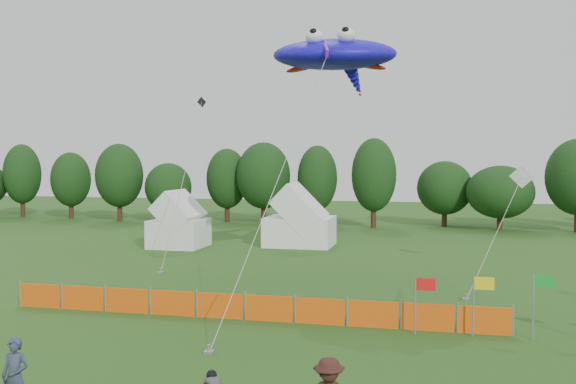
% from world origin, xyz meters
% --- Properties ---
extents(treeline, '(104.57, 8.78, 8.36)m').
position_xyz_m(treeline, '(1.61, 44.93, 4.18)').
color(treeline, '#382314').
rests_on(treeline, ground).
extents(tent_left, '(3.66, 3.66, 3.23)m').
position_xyz_m(tent_left, '(-13.16, 28.04, 1.63)').
color(tent_left, white).
rests_on(tent_left, ground).
extents(tent_right, '(4.83, 3.87, 3.41)m').
position_xyz_m(tent_right, '(-4.96, 30.68, 1.72)').
color(tent_right, white).
rests_on(tent_right, ground).
extents(barrier_fence, '(19.90, 0.06, 1.00)m').
position_xyz_m(barrier_fence, '(-2.57, 9.42, 0.50)').
color(barrier_fence, '#E1520C').
rests_on(barrier_fence, ground).
extents(flag_row, '(10.73, 0.70, 2.26)m').
position_xyz_m(flag_row, '(9.15, 9.05, 1.43)').
color(flag_row, gray).
rests_on(flag_row, ground).
extents(spectator_a, '(0.72, 0.49, 1.91)m').
position_xyz_m(spectator_a, '(-5.26, -0.76, 0.96)').
color(spectator_a, '#303950').
rests_on(spectator_a, ground).
extents(stingray_kite, '(6.75, 21.10, 12.58)m').
position_xyz_m(stingray_kite, '(-0.34, 18.17, 11.44)').
color(stingray_kite, '#1C10E7').
rests_on(stingray_kite, ground).
extents(small_kite_white, '(3.87, 7.20, 5.98)m').
position_xyz_m(small_kite_white, '(8.30, 20.13, 3.99)').
color(small_kite_white, white).
rests_on(small_kite_white, ground).
extents(small_kite_dark, '(1.70, 9.77, 10.53)m').
position_xyz_m(small_kite_dark, '(-10.63, 23.03, 5.39)').
color(small_kite_dark, black).
rests_on(small_kite_dark, ground).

